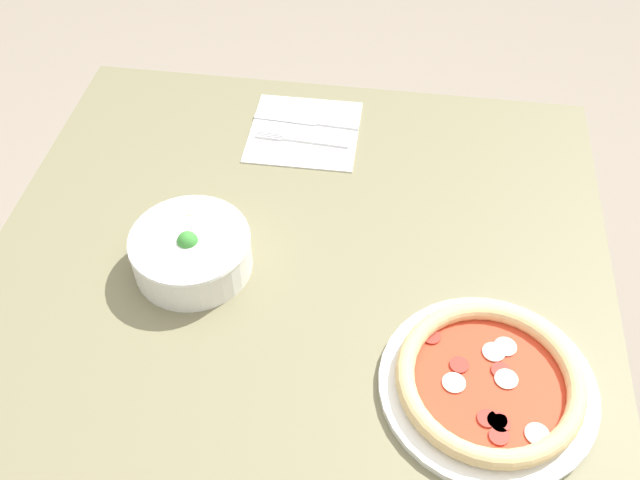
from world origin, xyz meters
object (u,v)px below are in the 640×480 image
pizza (489,382)px  bowl (191,249)px  knife (311,122)px  fork (303,140)px

pizza → bowl: 0.48m
pizza → knife: 0.62m
pizza → knife: bearing=31.2°
bowl → knife: bearing=-19.2°
bowl → fork: size_ratio=1.05×
pizza → bowl: bearing=70.6°
pizza → knife: (0.53, 0.32, -0.01)m
fork → knife: size_ratio=0.88×
fork → knife: bearing=-93.9°
pizza → bowl: bowl is taller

